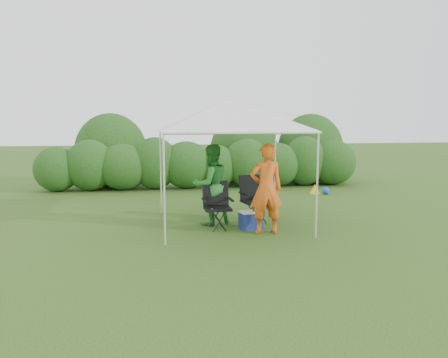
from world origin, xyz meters
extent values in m
plane|color=#385A1C|center=(0.00, 0.00, 0.00)|extent=(70.00, 70.00, 0.00)
ellipsoid|color=#255219|center=(-4.85, 6.00, 0.75)|extent=(1.50, 1.28, 1.50)
cylinder|color=#382616|center=(-4.85, 6.00, 0.15)|extent=(0.12, 0.12, 0.30)
ellipsoid|color=#255219|center=(-3.77, 6.00, 0.86)|extent=(1.65, 1.40, 1.73)
cylinder|color=#382616|center=(-3.77, 6.00, 0.15)|extent=(0.12, 0.12, 0.30)
ellipsoid|color=#255219|center=(-2.70, 6.00, 0.79)|extent=(1.80, 1.53, 1.57)
cylinder|color=#382616|center=(-2.70, 6.00, 0.15)|extent=(0.12, 0.12, 0.30)
ellipsoid|color=#255219|center=(-1.62, 6.00, 0.90)|extent=(1.58, 1.34, 1.80)
cylinder|color=#382616|center=(-1.62, 6.00, 0.15)|extent=(0.12, 0.12, 0.30)
ellipsoid|color=#255219|center=(-0.54, 6.00, 0.82)|extent=(1.73, 1.47, 1.65)
cylinder|color=#382616|center=(-0.54, 6.00, 0.15)|extent=(0.12, 0.12, 0.30)
ellipsoid|color=#255219|center=(0.54, 6.00, 0.75)|extent=(1.50, 1.28, 1.50)
cylinder|color=#382616|center=(0.54, 6.00, 0.15)|extent=(0.12, 0.12, 0.30)
ellipsoid|color=#255219|center=(1.62, 6.00, 0.86)|extent=(1.65, 1.40, 1.73)
cylinder|color=#382616|center=(1.62, 6.00, 0.15)|extent=(0.12, 0.12, 0.30)
ellipsoid|color=#255219|center=(2.70, 6.00, 0.79)|extent=(1.80, 1.53, 1.57)
cylinder|color=#382616|center=(2.70, 6.00, 0.15)|extent=(0.12, 0.12, 0.30)
ellipsoid|color=#255219|center=(3.77, 6.00, 0.90)|extent=(1.57, 1.34, 1.80)
cylinder|color=#382616|center=(3.77, 6.00, 0.15)|extent=(0.12, 0.12, 0.30)
ellipsoid|color=#255219|center=(4.85, 6.00, 0.82)|extent=(1.72, 1.47, 1.65)
cylinder|color=#382616|center=(4.85, 6.00, 0.15)|extent=(0.12, 0.12, 0.30)
cylinder|color=silver|center=(-1.50, -1.00, 1.05)|extent=(0.04, 0.04, 2.10)
cylinder|color=silver|center=(1.50, -1.00, 1.05)|extent=(0.04, 0.04, 2.10)
cylinder|color=silver|center=(-1.50, 2.00, 1.05)|extent=(0.04, 0.04, 2.10)
cylinder|color=silver|center=(1.50, 2.00, 1.05)|extent=(0.04, 0.04, 2.10)
cube|color=white|center=(0.00, 0.50, 2.12)|extent=(3.10, 3.10, 0.03)
pyramid|color=white|center=(0.00, 0.50, 2.48)|extent=(3.10, 3.10, 0.70)
cube|color=black|center=(0.65, 0.60, 0.48)|extent=(0.69, 0.65, 0.06)
cube|color=black|center=(0.60, 0.84, 0.79)|extent=(0.61, 0.28, 0.56)
cube|color=black|center=(0.35, 0.54, 0.68)|extent=(0.16, 0.50, 0.03)
cube|color=black|center=(0.95, 0.66, 0.68)|extent=(0.16, 0.50, 0.03)
cylinder|color=black|center=(0.46, 0.30, 0.24)|extent=(0.03, 0.03, 0.48)
cylinder|color=black|center=(0.94, 0.41, 0.24)|extent=(0.03, 0.03, 0.48)
cylinder|color=black|center=(0.35, 0.79, 0.24)|extent=(0.03, 0.03, 0.48)
cylinder|color=black|center=(0.84, 0.90, 0.24)|extent=(0.03, 0.03, 0.48)
cube|color=black|center=(-0.34, 0.05, 0.45)|extent=(0.57, 0.53, 0.05)
cube|color=black|center=(-0.34, 0.29, 0.76)|extent=(0.57, 0.17, 0.54)
cube|color=black|center=(-0.63, 0.04, 0.65)|extent=(0.07, 0.48, 0.03)
cube|color=black|center=(-0.05, 0.06, 0.65)|extent=(0.07, 0.48, 0.03)
cylinder|color=black|center=(-0.57, -0.19, 0.23)|extent=(0.03, 0.03, 0.45)
cylinder|color=black|center=(-0.09, -0.18, 0.23)|extent=(0.03, 0.03, 0.45)
cylinder|color=black|center=(-0.58, 0.28, 0.23)|extent=(0.03, 0.03, 0.45)
cylinder|color=black|center=(-0.11, 0.29, 0.23)|extent=(0.03, 0.03, 0.45)
imported|color=orange|center=(0.61, -0.46, 0.94)|extent=(0.69, 0.46, 1.88)
imported|color=#2A822E|center=(-0.41, 0.52, 0.91)|extent=(1.06, 0.94, 1.82)
cube|color=navy|center=(0.38, -0.04, 0.18)|extent=(0.50, 0.41, 0.36)
cube|color=silver|center=(0.38, -0.04, 0.38)|extent=(0.53, 0.43, 0.03)
cylinder|color=#592D0C|center=(0.44, -0.08, 0.50)|extent=(0.06, 0.06, 0.21)
cone|color=yellow|center=(3.48, 4.19, 0.15)|extent=(0.35, 0.35, 0.29)
sphere|color=blue|center=(3.77, 3.99, 0.12)|extent=(0.24, 0.24, 0.24)
camera|label=1|loc=(-1.71, -9.12, 2.33)|focal=35.00mm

